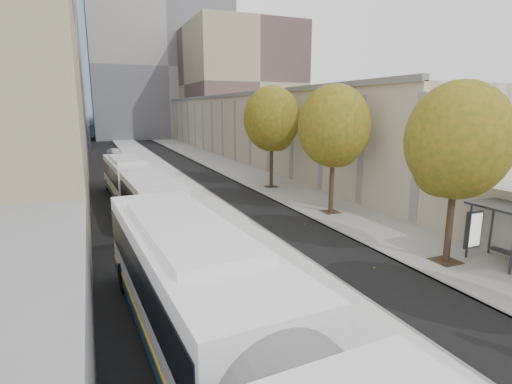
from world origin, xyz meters
TOP-DOWN VIEW (x-y plane):
  - bus_platform at (-3.88, 35.00)m, footprint 4.25×150.00m
  - sidewalk at (4.12, 35.00)m, footprint 4.75×150.00m
  - building_tan at (15.50, 64.00)m, footprint 18.00×92.00m
  - building_far_block at (6.00, 96.00)m, footprint 30.00×18.00m
  - tree_c at (3.60, 13.00)m, footprint 4.20×4.20m
  - tree_d at (3.60, 22.00)m, footprint 4.40×4.40m
  - tree_e at (3.60, 31.00)m, footprint 4.60×4.60m
  - bus_near at (-7.65, 7.41)m, footprint 3.95×19.45m
  - bus_far at (-7.58, 28.03)m, footprint 3.41×16.88m
  - distant_car at (-7.10, 59.17)m, footprint 2.15×3.71m

SIDE VIEW (x-z plane):
  - sidewalk at x=4.12m, z-range 0.00..0.08m
  - bus_platform at x=-3.88m, z-range 0.00..0.15m
  - distant_car at x=-7.10m, z-range 0.00..1.19m
  - bus_far at x=-7.58m, z-range 0.13..2.92m
  - bus_near at x=-7.65m, z-range 0.15..3.37m
  - building_tan at x=15.50m, z-range 0.00..8.00m
  - tree_c at x=3.60m, z-range 1.61..8.89m
  - tree_d at x=3.60m, z-range 1.67..9.27m
  - tree_e at x=3.60m, z-range 1.73..9.64m
  - building_far_block at x=6.00m, z-range 0.00..30.00m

